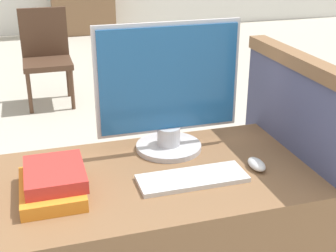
{
  "coord_description": "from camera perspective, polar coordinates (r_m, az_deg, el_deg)",
  "views": [
    {
      "loc": [
        -0.34,
        -1.07,
        1.56
      ],
      "look_at": [
        0.07,
        0.28,
        0.96
      ],
      "focal_mm": 50.0,
      "sensor_mm": 36.0,
      "label": 1
    }
  ],
  "objects": [
    {
      "name": "mouse",
      "position": [
        1.69,
        10.75,
        -4.6
      ],
      "size": [
        0.05,
        0.1,
        0.03
      ],
      "color": "silver",
      "rests_on": "desk"
    },
    {
      "name": "carrel_divider",
      "position": [
        1.97,
        14.37,
        -7.65
      ],
      "size": [
        0.07,
        0.73,
        1.14
      ],
      "color": "#474C70",
      "rests_on": "ground_plane"
    },
    {
      "name": "monitor",
      "position": [
        1.73,
        0.07,
        4.26
      ],
      "size": [
        0.54,
        0.25,
        0.49
      ],
      "color": "#B7B7BC",
      "rests_on": "desk"
    },
    {
      "name": "book_stack",
      "position": [
        1.55,
        -13.83,
        -6.65
      ],
      "size": [
        0.21,
        0.28,
        0.09
      ],
      "color": "orange",
      "rests_on": "desk"
    },
    {
      "name": "keyboard",
      "position": [
        1.59,
        2.98,
        -6.39
      ],
      "size": [
        0.37,
        0.14,
        0.02
      ],
      "color": "silver",
      "rests_on": "desk"
    },
    {
      "name": "far_chair",
      "position": [
        4.58,
        -14.64,
        8.64
      ],
      "size": [
        0.44,
        0.44,
        0.88
      ],
      "rotation": [
        0.0,
        0.0,
        0.0
      ],
      "color": "#4C3323",
      "rests_on": "ground_plane"
    }
  ]
}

